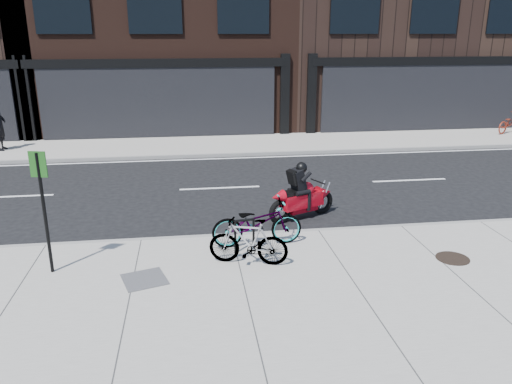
{
  "coord_description": "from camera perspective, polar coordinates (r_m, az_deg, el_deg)",
  "views": [
    {
      "loc": [
        -0.89,
        -12.32,
        4.47
      ],
      "look_at": [
        0.64,
        -1.3,
        0.9
      ],
      "focal_mm": 35.0,
      "sensor_mm": 36.0,
      "label": 1
    }
  ],
  "objects": [
    {
      "name": "sign_post",
      "position": [
        9.85,
        -23.16,
        -1.06
      ],
      "size": [
        0.31,
        0.1,
        2.35
      ],
      "rotation": [
        0.0,
        0.0,
        -0.24
      ],
      "color": "black",
      "rests_on": "sidewalk_near"
    },
    {
      "name": "ground",
      "position": [
        13.14,
        -3.55,
        -2.13
      ],
      "size": [
        120.0,
        120.0,
        0.0
      ],
      "primitive_type": "plane",
      "color": "black",
      "rests_on": "ground"
    },
    {
      "name": "bicycle_rear",
      "position": [
        9.73,
        -0.89,
        -5.67
      ],
      "size": [
        1.62,
        0.87,
        0.94
      ],
      "primitive_type": "imported",
      "rotation": [
        0.0,
        0.0,
        4.42
      ],
      "color": "gray",
      "rests_on": "sidewalk_near"
    },
    {
      "name": "utility_grate",
      "position": [
        9.54,
        -12.63,
        -9.71
      ],
      "size": [
        0.94,
        0.94,
        0.02
      ],
      "primitive_type": "cube",
      "rotation": [
        0.0,
        0.0,
        0.31
      ],
      "color": "#424244",
      "rests_on": "sidewalk_near"
    },
    {
      "name": "bicycle_front",
      "position": [
        10.54,
        0.12,
        -3.54
      ],
      "size": [
        1.95,
        0.76,
        1.01
      ],
      "primitive_type": "imported",
      "rotation": [
        0.0,
        0.0,
        1.62
      ],
      "color": "gray",
      "rests_on": "sidewalk_near"
    },
    {
      "name": "sidewalk_far",
      "position": [
        20.57,
        -5.26,
        5.35
      ],
      "size": [
        60.0,
        3.5,
        0.13
      ],
      "primitive_type": "cube",
      "color": "gray",
      "rests_on": "ground"
    },
    {
      "name": "manhole_cover",
      "position": [
        10.86,
        21.55,
        -7.07
      ],
      "size": [
        0.85,
        0.85,
        0.02
      ],
      "primitive_type": "cylinder",
      "rotation": [
        0.0,
        0.0,
        0.35
      ],
      "color": "black",
      "rests_on": "sidewalk_near"
    },
    {
      "name": "bicycle_far",
      "position": [
        25.37,
        27.04,
        7.05
      ],
      "size": [
        1.81,
        1.3,
        0.91
      ],
      "primitive_type": "imported",
      "rotation": [
        0.0,
        0.0,
        2.03
      ],
      "color": "maroon",
      "rests_on": "sidewalk_far"
    },
    {
      "name": "bike_rack",
      "position": [
        10.24,
        -1.33,
        -4.68
      ],
      "size": [
        0.43,
        0.1,
        0.73
      ],
      "rotation": [
        0.0,
        0.0,
        0.13
      ],
      "color": "black",
      "rests_on": "sidewalk_near"
    },
    {
      "name": "motorcycle",
      "position": [
        12.5,
        5.6,
        -0.36
      ],
      "size": [
        1.85,
        1.04,
        1.47
      ],
      "rotation": [
        0.0,
        0.0,
        0.43
      ],
      "color": "black",
      "rests_on": "ground"
    },
    {
      "name": "sidewalk_near",
      "position": [
        8.59,
        -0.86,
        -13.06
      ],
      "size": [
        60.0,
        6.0,
        0.13
      ],
      "primitive_type": "cube",
      "color": "gray",
      "rests_on": "ground"
    }
  ]
}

